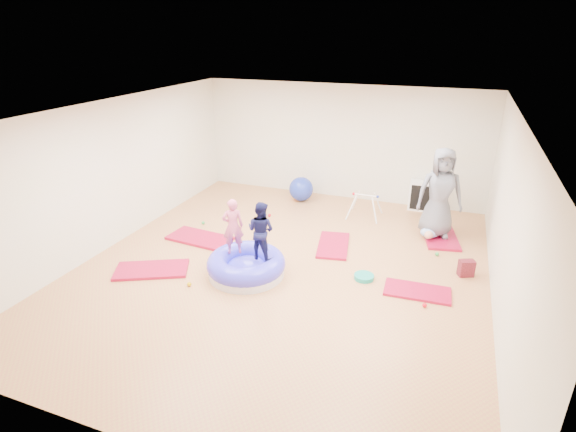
% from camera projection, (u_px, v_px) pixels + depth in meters
% --- Properties ---
extents(room, '(7.01, 8.01, 2.81)m').
position_uv_depth(room, '(282.00, 195.00, 7.57)').
color(room, tan).
rests_on(room, ground).
extents(gym_mat_front_left, '(1.41, 1.13, 0.05)m').
position_uv_depth(gym_mat_front_left, '(152.00, 270.00, 7.99)').
color(gym_mat_front_left, '#AE002E').
rests_on(gym_mat_front_left, ground).
extents(gym_mat_mid_left, '(1.35, 0.76, 0.05)m').
position_uv_depth(gym_mat_mid_left, '(200.00, 238.00, 9.19)').
color(gym_mat_mid_left, '#AE002E').
rests_on(gym_mat_mid_left, ground).
extents(gym_mat_center_back, '(0.79, 1.25, 0.05)m').
position_uv_depth(gym_mat_center_back, '(333.00, 245.00, 8.90)').
color(gym_mat_center_back, '#AE002E').
rests_on(gym_mat_center_back, ground).
extents(gym_mat_right, '(1.08, 0.58, 0.04)m').
position_uv_depth(gym_mat_right, '(417.00, 291.00, 7.35)').
color(gym_mat_right, '#AE002E').
rests_on(gym_mat_right, ground).
extents(gym_mat_rear_right, '(0.88, 1.37, 0.05)m').
position_uv_depth(gym_mat_rear_right, '(440.00, 236.00, 9.28)').
color(gym_mat_rear_right, '#AE002E').
rests_on(gym_mat_rear_right, ground).
extents(inflatable_cushion, '(1.38, 1.38, 0.43)m').
position_uv_depth(inflatable_cushion, '(246.00, 266.00, 7.84)').
color(inflatable_cushion, silver).
rests_on(inflatable_cushion, ground).
extents(child_pink, '(0.44, 0.40, 1.01)m').
position_uv_depth(child_pink, '(233.00, 224.00, 7.70)').
color(child_pink, '#CE5479').
rests_on(child_pink, inflatable_cushion).
extents(child_navy, '(0.56, 0.47, 1.03)m').
position_uv_depth(child_navy, '(261.00, 228.00, 7.52)').
color(child_navy, '#10123D').
rests_on(child_navy, inflatable_cushion).
extents(adult_caregiver, '(1.01, 0.79, 1.83)m').
position_uv_depth(adult_caregiver, '(440.00, 193.00, 8.94)').
color(adult_caregiver, slate).
rests_on(adult_caregiver, gym_mat_rear_right).
extents(infant, '(0.36, 0.36, 0.21)m').
position_uv_depth(infant, '(429.00, 233.00, 9.09)').
color(infant, '#8FAEE6').
rests_on(infant, gym_mat_rear_right).
extents(ball_pit_balls, '(5.00, 3.31, 0.07)m').
position_uv_depth(ball_pit_balls, '(286.00, 254.00, 8.52)').
color(ball_pit_balls, '#D8B200').
rests_on(ball_pit_balls, ground).
extents(exercise_ball_blue, '(0.60, 0.60, 0.60)m').
position_uv_depth(exercise_ball_blue, '(301.00, 189.00, 11.16)').
color(exercise_ball_blue, '#1C31A8').
rests_on(exercise_ball_blue, ground).
extents(exercise_ball_orange, '(0.41, 0.41, 0.41)m').
position_uv_depth(exercise_ball_orange, '(299.00, 192.00, 11.20)').
color(exercise_ball_orange, '#FF8000').
rests_on(exercise_ball_orange, ground).
extents(infant_play_gym, '(0.73, 0.69, 0.56)m').
position_uv_depth(infant_play_gym, '(365.00, 202.00, 10.11)').
color(infant_play_gym, white).
rests_on(infant_play_gym, ground).
extents(cube_shelf, '(0.69, 0.34, 0.69)m').
position_uv_depth(cube_shelf, '(424.00, 196.00, 10.56)').
color(cube_shelf, white).
rests_on(cube_shelf, ground).
extents(balance_disc, '(0.34, 0.34, 0.08)m').
position_uv_depth(balance_disc, '(364.00, 277.00, 7.74)').
color(balance_disc, teal).
rests_on(balance_disc, ground).
extents(backpack, '(0.30, 0.25, 0.30)m').
position_uv_depth(backpack, '(466.00, 268.00, 7.80)').
color(backpack, '#A8253C').
rests_on(backpack, ground).
extents(yellow_toy, '(0.22, 0.22, 0.03)m').
position_uv_depth(yellow_toy, '(235.00, 288.00, 7.46)').
color(yellow_toy, '#D8B200').
rests_on(yellow_toy, ground).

